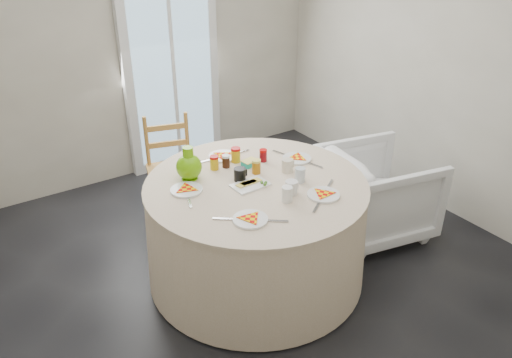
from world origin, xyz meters
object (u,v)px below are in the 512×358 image
table (256,231)px  armchair (377,190)px  wooden_chair (172,168)px  green_pitcher (189,166)px

table → armchair: bearing=-3.7°
wooden_chair → armchair: wooden_chair is taller
table → wooden_chair: wooden_chair is taller
wooden_chair → armchair: size_ratio=1.12×
wooden_chair → green_pitcher: size_ratio=3.94×
wooden_chair → armchair: bearing=-25.4°
table → green_pitcher: 0.68m
green_pitcher → armchair: bearing=-39.3°
table → armchair: size_ratio=1.94×
table → wooden_chair: bearing=97.7°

